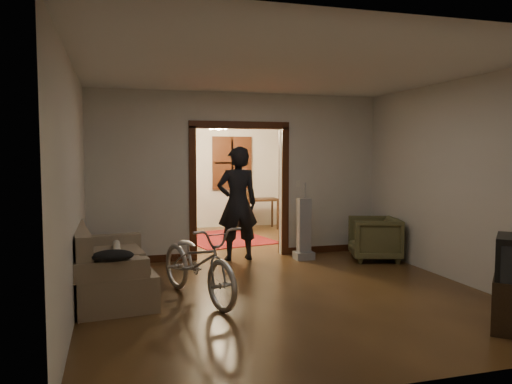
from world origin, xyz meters
name	(u,v)px	position (x,y,z in m)	size (l,w,h in m)	color
floor	(251,266)	(0.00, 0.00, 0.00)	(5.00, 8.50, 0.01)	#3A2512
ceiling	(251,87)	(0.00, 0.00, 2.80)	(5.00, 8.50, 0.01)	white
wall_back	(203,169)	(0.00, 4.25, 1.40)	(5.00, 0.02, 2.80)	beige
wall_left	(82,180)	(-2.50, 0.00, 1.40)	(0.02, 8.50, 2.80)	beige
wall_right	(392,176)	(2.50, 0.00, 1.40)	(0.02, 8.50, 2.80)	beige
partition_wall	(239,176)	(0.00, 0.75, 1.40)	(5.00, 0.14, 2.80)	beige
door_casing	(239,193)	(0.00, 0.75, 1.10)	(1.74, 0.20, 2.32)	#3A1B0D
far_window	(232,163)	(0.70, 4.21, 1.55)	(0.98, 0.06, 1.28)	black
chandelier	(218,125)	(0.00, 2.50, 2.35)	(0.24, 0.24, 0.24)	#FFE0A5
light_switch	(298,184)	(1.05, 0.68, 1.25)	(0.08, 0.01, 0.12)	silver
sofa	(109,260)	(-2.15, -1.07, 0.45)	(0.88, 1.95, 0.90)	#6E6149
rolled_paper	(117,249)	(-2.05, -0.77, 0.53)	(0.10, 0.10, 0.80)	beige
jacket	(113,256)	(-2.10, -1.98, 0.68)	(0.45, 0.34, 0.13)	black
bicycle	(198,262)	(-1.10, -1.57, 0.47)	(0.62, 1.77, 0.93)	silver
armchair	(374,238)	(2.11, -0.15, 0.36)	(0.78, 0.80, 0.73)	brown
vacuum	(304,229)	(0.99, 0.24, 0.52)	(0.32, 0.25, 1.04)	gray
person	(237,204)	(-0.09, 0.52, 0.95)	(0.69, 0.45, 1.90)	black
oriental_rug	(224,238)	(0.14, 2.58, 0.01)	(1.61, 2.11, 0.02)	maroon
locker	(145,194)	(-1.40, 3.79, 0.87)	(0.87, 0.48, 1.74)	#273821
globe	(144,146)	(-1.40, 3.79, 1.94)	(0.28, 0.28, 0.28)	#1E5972
desk	(258,214)	(1.20, 3.69, 0.35)	(0.95, 0.53, 0.70)	black
desk_chair	(239,211)	(0.66, 3.43, 0.47)	(0.42, 0.42, 0.94)	black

